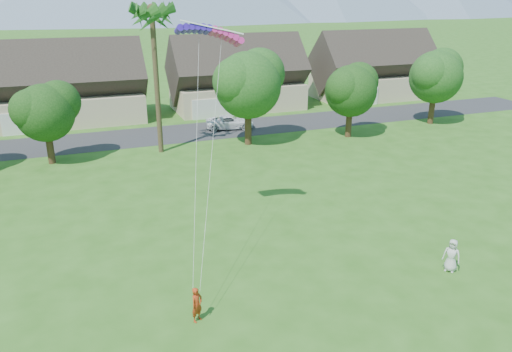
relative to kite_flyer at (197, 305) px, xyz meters
name	(u,v)px	position (x,y,z in m)	size (l,w,h in m)	color
ground	(345,348)	(5.02, -3.75, -0.79)	(500.00, 500.00, 0.00)	#2D6019
street	(171,134)	(5.02, 30.25, -0.79)	(90.00, 7.00, 0.01)	#2D2D30
kite_flyer	(197,305)	(0.00, 0.00, 0.00)	(0.58, 0.38, 1.59)	#A73413
watcher	(452,255)	(12.94, -0.49, 0.07)	(0.84, 0.55, 1.73)	silver
parked_car	(230,122)	(11.18, 30.25, -0.11)	(2.26, 4.90, 1.36)	white
houses_row	(158,85)	(5.51, 39.24, 2.65)	(72.75, 8.19, 8.86)	beige
tree_row	(169,97)	(3.88, 24.16, 4.09)	(62.27, 6.67, 8.45)	#47301C
fan_palm	(152,11)	(3.02, 24.75, 11.01)	(3.00, 3.00, 13.80)	#4C3D26
parafoil_kite	(210,30)	(3.13, 7.83, 10.60)	(3.49, 1.18, 0.50)	#3517AC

